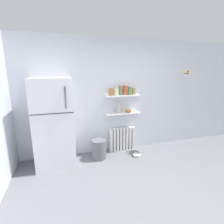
% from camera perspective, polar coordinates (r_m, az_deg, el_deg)
% --- Properties ---
extents(ground_plane, '(7.04, 7.04, 0.00)m').
position_cam_1_polar(ground_plane, '(3.19, 10.64, -23.14)').
color(ground_plane, slate).
extents(back_wall, '(7.04, 0.10, 2.60)m').
position_cam_1_polar(back_wall, '(4.04, 1.45, 5.12)').
color(back_wall, silver).
rests_on(back_wall, ground_plane).
extents(refrigerator, '(0.76, 0.67, 1.77)m').
position_cam_1_polar(refrigerator, '(3.58, -18.72, -3.53)').
color(refrigerator, silver).
rests_on(refrigerator, ground_plane).
extents(radiator, '(0.62, 0.12, 0.56)m').
position_cam_1_polar(radiator, '(4.23, 3.32, -8.89)').
color(radiator, white).
rests_on(radiator, ground_plane).
extents(wall_shelf_lower, '(0.80, 0.22, 0.02)m').
position_cam_1_polar(wall_shelf_lower, '(3.99, 3.59, -0.39)').
color(wall_shelf_lower, white).
extents(wall_shelf_upper, '(0.80, 0.22, 0.02)m').
position_cam_1_polar(wall_shelf_upper, '(3.92, 3.68, 5.45)').
color(wall_shelf_upper, white).
extents(storage_jar_0, '(0.12, 0.12, 0.18)m').
position_cam_1_polar(storage_jar_0, '(3.82, -0.22, 6.82)').
color(storage_jar_0, olive).
rests_on(storage_jar_0, wall_shelf_upper).
extents(storage_jar_1, '(0.12, 0.12, 0.19)m').
position_cam_1_polar(storage_jar_1, '(3.85, 1.37, 6.91)').
color(storage_jar_1, beige).
rests_on(storage_jar_1, wall_shelf_upper).
extents(storage_jar_2, '(0.09, 0.09, 0.22)m').
position_cam_1_polar(storage_jar_2, '(3.88, 2.94, 7.21)').
color(storage_jar_2, '#5B7F4C').
rests_on(storage_jar_2, wall_shelf_upper).
extents(storage_jar_3, '(0.11, 0.11, 0.23)m').
position_cam_1_polar(storage_jar_3, '(3.92, 4.47, 7.31)').
color(storage_jar_3, '#C64C38').
rests_on(storage_jar_3, wall_shelf_upper).
extents(storage_jar_4, '(0.12, 0.12, 0.20)m').
position_cam_1_polar(storage_jar_4, '(3.96, 5.97, 7.12)').
color(storage_jar_4, '#5B7F4C').
rests_on(storage_jar_4, wall_shelf_upper).
extents(storage_jar_5, '(0.09, 0.09, 0.16)m').
position_cam_1_polar(storage_jar_5, '(4.01, 7.44, 6.88)').
color(storage_jar_5, tan).
rests_on(storage_jar_5, wall_shelf_upper).
extents(vase, '(0.08, 0.08, 0.25)m').
position_cam_1_polar(vase, '(3.93, 2.32, 1.49)').
color(vase, '#B2ADA8').
rests_on(vase, wall_shelf_lower).
extents(shelf_bowl, '(0.14, 0.14, 0.06)m').
position_cam_1_polar(shelf_bowl, '(4.04, 5.56, 0.38)').
color(shelf_bowl, orange).
rests_on(shelf_bowl, wall_shelf_lower).
extents(trash_bin, '(0.31, 0.31, 0.43)m').
position_cam_1_polar(trash_bin, '(3.87, -4.35, -12.20)').
color(trash_bin, slate).
rests_on(trash_bin, ground_plane).
extents(pet_food_bowl, '(0.18, 0.18, 0.05)m').
position_cam_1_polar(pet_food_bowl, '(4.05, 8.29, -14.04)').
color(pet_food_bowl, '#B7B7BC').
rests_on(pet_food_bowl, ground_plane).
extents(hanging_fruit_basket, '(0.33, 0.33, 0.09)m').
position_cam_1_polar(hanging_fruit_basket, '(4.28, 23.46, 11.89)').
color(hanging_fruit_basket, '#B2B2B7').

